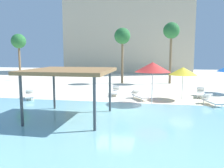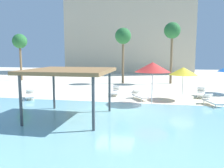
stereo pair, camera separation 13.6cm
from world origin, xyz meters
The scene contains 14 objects.
ground_plane centered at (0.00, 0.00, 0.00)m, with size 80.00×80.00×0.00m, color beige.
lagoon_water centered at (0.00, -5.25, 0.02)m, with size 44.00×13.50×0.04m, color #7AB7C1.
shade_pavilion centered at (-1.93, -2.91, 2.54)m, with size 4.31×4.31×2.70m.
beach_umbrella_red_0 centered at (2.36, 1.58, 2.61)m, with size 2.47×2.47×2.95m.
beach_umbrella_yellow_1 centered at (4.64, 3.68, 2.21)m, with size 2.15×2.15×2.50m.
lounge_chair_0 centered at (1.35, 3.18, 0.33)m, with size 1.46×1.94×0.74m.
lounge_chair_1 centered at (6.40, 2.01, 0.33)m, with size 1.14×1.99×0.74m.
lounge_chair_2 centered at (6.29, 5.13, 0.33)m, with size 0.95×1.98×0.74m.
lounge_chair_3 centered at (-0.77, 4.68, 0.33)m, with size 0.70×1.93×0.74m.
lounge_chair_5 centered at (-7.10, 1.67, 0.33)m, with size 1.45×1.95×0.74m.
palm_tree_0 centered at (4.34, 13.52, 6.04)m, with size 1.90×1.90×7.20m.
palm_tree_1 centered at (-1.31, 12.58, 5.46)m, with size 1.90×1.90×6.58m.
palm_tree_2 centered at (-15.22, 13.20, 5.06)m, with size 1.90×1.90×6.16m.
hotel_block_0 centered at (-2.66, 30.37, 9.53)m, with size 23.51×8.25×19.06m, color beige.
Camera 2 is at (2.60, -14.30, 3.49)m, focal length 36.29 mm.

